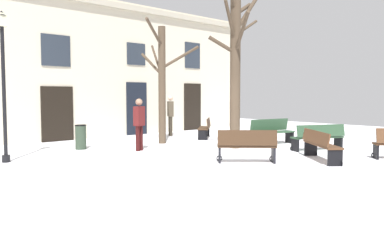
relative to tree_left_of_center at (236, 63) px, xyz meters
name	(u,v)px	position (x,y,z in m)	size (l,w,h in m)	color
ground_plane	(226,159)	(-1.90, -1.32, -2.97)	(29.92, 29.92, 0.00)	white
building_facade	(96,67)	(-1.90, 6.34, 0.11)	(18.70, 0.60, 6.05)	beige
tree_left_of_center	(236,63)	(0.00, 0.00, 0.00)	(2.32, 1.63, 5.74)	#4C3D2D
tree_center	(162,81)	(-1.08, 2.77, -0.55)	(2.28, 2.11, 4.58)	#4C3D2D
streetlamp	(3,71)	(-6.87, 2.43, -0.44)	(0.30, 0.30, 4.16)	black
litter_bin	(81,137)	(-4.15, 3.38, -2.54)	(0.40, 0.40, 0.85)	#2D3D2D
bench_near_lamp	(272,131)	(1.76, -0.30, -2.47)	(1.90, 0.86, 0.96)	#2D4C33
bench_facing_shops	(247,146)	(-2.02, -2.18, -2.50)	(1.48, 1.49, 0.93)	#3D2819
bench_by_litter_bin	(318,137)	(1.59, -2.30, -2.51)	(1.87, 1.20, 0.89)	#2D4C33
bench_back_to_back_left	(320,144)	(-0.19, -3.36, -2.50)	(1.54, 1.74, 0.86)	#51331E
bench_near_center_tree	(205,128)	(1.37, 2.89, -2.53)	(1.46, 1.36, 0.86)	#3D2819
person_strolling	(170,113)	(0.85, 4.62, -1.93)	(0.37, 0.44, 1.84)	#2D271E
person_near_bench	(139,122)	(-2.86, 1.74, -1.99)	(0.43, 0.34, 1.75)	#350F0F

